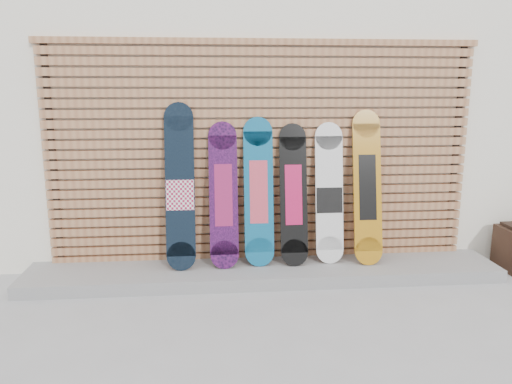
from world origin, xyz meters
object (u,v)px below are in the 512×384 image
snowboard_2 (259,192)px  snowboard_4 (329,194)px  snowboard_1 (223,195)px  snowboard_5 (367,187)px  snowboard_3 (293,195)px  snowboard_0 (180,188)px

snowboard_2 → snowboard_4: bearing=0.7°
snowboard_1 → snowboard_5: snowboard_5 is taller
snowboard_3 → snowboard_0: bearing=-179.3°
snowboard_1 → snowboard_3: 0.69m
snowboard_0 → snowboard_4: snowboard_0 is taller
snowboard_1 → snowboard_2: snowboard_2 is taller
snowboard_2 → snowboard_3: size_ratio=1.05×
snowboard_5 → snowboard_1: bearing=179.5°
snowboard_1 → snowboard_5: 1.42m
snowboard_3 → snowboard_5: (0.73, -0.02, 0.07)m
snowboard_1 → snowboard_2: size_ratio=0.97×
snowboard_0 → snowboard_2: snowboard_0 is taller
snowboard_1 → snowboard_2: (0.34, 0.02, 0.02)m
snowboard_1 → snowboard_5: bearing=-0.5°
snowboard_1 → snowboard_3: size_ratio=1.02×
snowboard_2 → snowboard_5: bearing=-1.6°
snowboard_4 → snowboard_0: bearing=-178.7°
snowboard_3 → snowboard_1: bearing=-179.4°
snowboard_3 → snowboard_5: 0.74m
snowboard_5 → snowboard_3: bearing=178.6°
snowboard_2 → snowboard_1: bearing=-176.8°
snowboard_2 → snowboard_3: 0.34m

